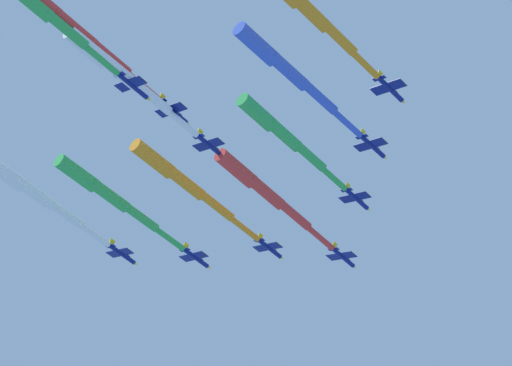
# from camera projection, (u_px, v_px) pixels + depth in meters

# --- Properties ---
(jet_lead) EXTENTS (51.07, 17.95, 4.54)m
(jet_lead) POSITION_uv_depth(u_px,v_px,m) (266.00, 192.00, 261.03)
(jet_lead) COLOR navy
(jet_port_inner) EXTENTS (51.75, 18.84, 4.51)m
(jet_port_inner) POSITION_uv_depth(u_px,v_px,m) (185.00, 183.00, 262.48)
(jet_port_inner) COLOR navy
(jet_starboard_inner) EXTENTS (46.29, 17.15, 4.49)m
(jet_starboard_inner) POSITION_uv_depth(u_px,v_px,m) (285.00, 136.00, 251.77)
(jet_starboard_inner) COLOR navy
(jet_port_mid) EXTENTS (49.53, 18.58, 4.45)m
(jet_port_mid) POSITION_uv_depth(u_px,v_px,m) (109.00, 196.00, 260.52)
(jet_port_mid) COLOR navy
(jet_starboard_mid) EXTENTS (49.28, 18.87, 4.47)m
(jet_starboard_mid) POSITION_uv_depth(u_px,v_px,m) (289.00, 72.00, 237.18)
(jet_starboard_mid) COLOR navy
(jet_port_outer) EXTENTS (47.53, 17.71, 4.53)m
(jet_port_outer) POSITION_uv_depth(u_px,v_px,m) (37.00, 195.00, 261.49)
(jet_port_outer) COLOR navy
(jet_starboard_outer) EXTENTS (45.13, 17.49, 4.47)m
(jet_starboard_outer) POSITION_uv_depth(u_px,v_px,m) (312.00, 14.00, 224.60)
(jet_starboard_outer) COLOR navy
(jet_trail_port) EXTENTS (47.56, 17.78, 4.48)m
(jet_trail_port) POSITION_uv_depth(u_px,v_px,m) (121.00, 74.00, 236.41)
(jet_trail_port) COLOR navy
(jet_trail_starboard) EXTENTS (50.11, 18.05, 4.47)m
(jet_trail_starboard) POSITION_uv_depth(u_px,v_px,m) (74.00, 30.00, 229.63)
(jet_trail_starboard) COLOR navy
(jet_tail_end) EXTENTS (49.06, 17.84, 4.50)m
(jet_tail_end) POSITION_uv_depth(u_px,v_px,m) (30.00, 1.00, 221.74)
(jet_tail_end) COLOR navy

